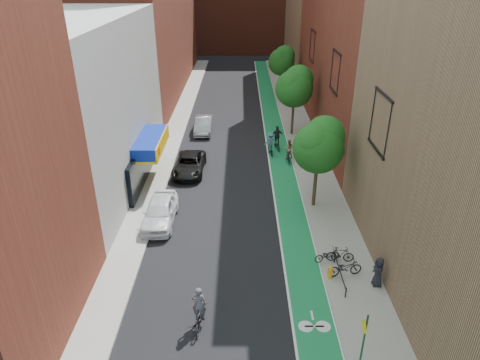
{
  "coord_description": "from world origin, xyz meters",
  "views": [
    {
      "loc": [
        0.58,
        -15.59,
        14.95
      ],
      "look_at": [
        0.54,
        11.1,
        1.5
      ],
      "focal_mm": 32.0,
      "sensor_mm": 36.0,
      "label": 1
    }
  ],
  "objects_px": {
    "cyclist_lane_near": "(288,153)",
    "cyclist_lane_far": "(271,145)",
    "parked_car_black": "(189,164)",
    "parked_car_white": "(160,211)",
    "pedestrian": "(378,272)",
    "cyclist_lead": "(199,314)",
    "cyclist_lane_mid": "(277,140)",
    "parked_car_silver": "(204,125)",
    "fire_hydrant": "(330,271)"
  },
  "relations": [
    {
      "from": "parked_car_white",
      "to": "pedestrian",
      "type": "bearing_deg",
      "value": -26.36
    },
    {
      "from": "cyclist_lead",
      "to": "parked_car_black",
      "type": "bearing_deg",
      "value": -76.44
    },
    {
      "from": "parked_car_white",
      "to": "cyclist_lead",
      "type": "bearing_deg",
      "value": -68.96
    },
    {
      "from": "cyclist_lane_near",
      "to": "cyclist_lane_far",
      "type": "xyz_separation_m",
      "value": [
        -1.4,
        1.55,
        0.1
      ]
    },
    {
      "from": "cyclist_lane_far",
      "to": "fire_hydrant",
      "type": "bearing_deg",
      "value": 86.73
    },
    {
      "from": "cyclist_lane_near",
      "to": "pedestrian",
      "type": "bearing_deg",
      "value": 98.57
    },
    {
      "from": "cyclist_lane_mid",
      "to": "pedestrian",
      "type": "xyz_separation_m",
      "value": [
        3.73,
        -18.55,
        0.11
      ]
    },
    {
      "from": "cyclist_lane_near",
      "to": "cyclist_lane_far",
      "type": "height_order",
      "value": "cyclist_lane_far"
    },
    {
      "from": "cyclist_lane_mid",
      "to": "pedestrian",
      "type": "relative_size",
      "value": 1.32
    },
    {
      "from": "cyclist_lane_near",
      "to": "pedestrian",
      "type": "distance_m",
      "value": 16.09
    },
    {
      "from": "cyclist_lead",
      "to": "parked_car_silver",
      "type": "bearing_deg",
      "value": -80.16
    },
    {
      "from": "cyclist_lead",
      "to": "fire_hydrant",
      "type": "relative_size",
      "value": 2.81
    },
    {
      "from": "fire_hydrant",
      "to": "parked_car_white",
      "type": "bearing_deg",
      "value": 150.11
    },
    {
      "from": "cyclist_lane_near",
      "to": "fire_hydrant",
      "type": "distance_m",
      "value": 15.27
    },
    {
      "from": "parked_car_black",
      "to": "cyclist_lane_near",
      "type": "distance_m",
      "value": 8.39
    },
    {
      "from": "parked_car_black",
      "to": "parked_car_silver",
      "type": "distance_m",
      "value": 9.29
    },
    {
      "from": "parked_car_white",
      "to": "cyclist_lane_far",
      "type": "xyz_separation_m",
      "value": [
        7.8,
        11.12,
        0.11
      ]
    },
    {
      "from": "pedestrian",
      "to": "fire_hydrant",
      "type": "distance_m",
      "value": 2.4
    },
    {
      "from": "parked_car_black",
      "to": "cyclist_lane_near",
      "type": "height_order",
      "value": "cyclist_lane_near"
    },
    {
      "from": "parked_car_white",
      "to": "parked_car_silver",
      "type": "bearing_deg",
      "value": 85.62
    },
    {
      "from": "parked_car_white",
      "to": "parked_car_black",
      "type": "bearing_deg",
      "value": 82.58
    },
    {
      "from": "fire_hydrant",
      "to": "pedestrian",
      "type": "bearing_deg",
      "value": -13.41
    },
    {
      "from": "parked_car_white",
      "to": "cyclist_lane_far",
      "type": "relative_size",
      "value": 2.34
    },
    {
      "from": "parked_car_black",
      "to": "cyclist_lane_mid",
      "type": "height_order",
      "value": "cyclist_lane_mid"
    },
    {
      "from": "cyclist_lane_mid",
      "to": "cyclist_lane_far",
      "type": "bearing_deg",
      "value": 49.34
    },
    {
      "from": "parked_car_black",
      "to": "cyclist_lead",
      "type": "bearing_deg",
      "value": -80.71
    },
    {
      "from": "parked_car_silver",
      "to": "cyclist_lane_far",
      "type": "xyz_separation_m",
      "value": [
        6.3,
        -5.66,
        0.16
      ]
    },
    {
      "from": "cyclist_lane_far",
      "to": "cyclist_lane_near",
      "type": "bearing_deg",
      "value": 121.68
    },
    {
      "from": "parked_car_black",
      "to": "parked_car_silver",
      "type": "relative_size",
      "value": 1.08
    },
    {
      "from": "cyclist_lane_mid",
      "to": "pedestrian",
      "type": "distance_m",
      "value": 18.92
    },
    {
      "from": "parked_car_black",
      "to": "cyclist_lane_mid",
      "type": "relative_size",
      "value": 2.28
    },
    {
      "from": "parked_car_white",
      "to": "pedestrian",
      "type": "xyz_separation_m",
      "value": [
        12.2,
        -6.24,
        0.17
      ]
    },
    {
      "from": "cyclist_lead",
      "to": "cyclist_lane_mid",
      "type": "relative_size",
      "value": 0.98
    },
    {
      "from": "parked_car_white",
      "to": "cyclist_lane_mid",
      "type": "height_order",
      "value": "cyclist_lane_mid"
    },
    {
      "from": "parked_car_silver",
      "to": "cyclist_lane_far",
      "type": "distance_m",
      "value": 8.47
    },
    {
      "from": "parked_car_black",
      "to": "fire_hydrant",
      "type": "bearing_deg",
      "value": -54.65
    },
    {
      "from": "parked_car_black",
      "to": "cyclist_lead",
      "type": "xyz_separation_m",
      "value": [
        2.23,
        -16.41,
        0.02
      ]
    },
    {
      "from": "cyclist_lane_near",
      "to": "cyclist_lane_far",
      "type": "relative_size",
      "value": 0.98
    },
    {
      "from": "parked_car_silver",
      "to": "cyclist_lane_near",
      "type": "height_order",
      "value": "cyclist_lane_near"
    },
    {
      "from": "cyclist_lead",
      "to": "cyclist_lane_far",
      "type": "height_order",
      "value": "cyclist_lead"
    },
    {
      "from": "cyclist_lane_near",
      "to": "cyclist_lane_far",
      "type": "distance_m",
      "value": 2.1
    },
    {
      "from": "parked_car_silver",
      "to": "cyclist_lane_far",
      "type": "height_order",
      "value": "cyclist_lane_far"
    },
    {
      "from": "cyclist_lead",
      "to": "cyclist_lane_near",
      "type": "bearing_deg",
      "value": -101.88
    },
    {
      "from": "parked_car_white",
      "to": "cyclist_lead",
      "type": "distance_m",
      "value": 9.51
    },
    {
      "from": "cyclist_lead",
      "to": "parked_car_white",
      "type": "bearing_deg",
      "value": -63.85
    },
    {
      "from": "cyclist_lead",
      "to": "pedestrian",
      "type": "relative_size",
      "value": 1.3
    },
    {
      "from": "cyclist_lane_near",
      "to": "cyclist_lane_mid",
      "type": "height_order",
      "value": "cyclist_lane_mid"
    },
    {
      "from": "cyclist_lane_near",
      "to": "fire_hydrant",
      "type": "height_order",
      "value": "cyclist_lane_near"
    },
    {
      "from": "cyclist_lead",
      "to": "cyclist_lane_near",
      "type": "xyz_separation_m",
      "value": [
        5.9,
        18.48,
        0.11
      ]
    },
    {
      "from": "cyclist_lane_mid",
      "to": "cyclist_lane_far",
      "type": "distance_m",
      "value": 1.37
    }
  ]
}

